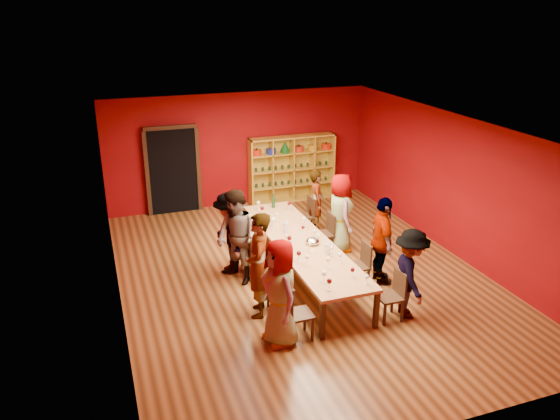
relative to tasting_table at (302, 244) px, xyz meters
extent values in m
cube|color=#593417|center=(0.00, 0.00, -0.71)|extent=(7.10, 9.10, 0.02)
cube|color=#6D0509|center=(0.00, 4.51, 0.80)|extent=(7.10, 0.02, 3.00)
cube|color=#6D0509|center=(0.00, -4.51, 0.80)|extent=(7.10, 0.02, 3.00)
cube|color=#6D0509|center=(-3.51, 0.00, 0.80)|extent=(0.02, 9.10, 3.00)
cube|color=#6D0509|center=(3.51, 0.00, 0.80)|extent=(0.02, 9.10, 3.00)
cube|color=silver|center=(0.00, 0.00, 2.31)|extent=(7.10, 9.10, 0.02)
cube|color=#AB7647|center=(0.00, 0.00, 0.02)|extent=(1.10, 4.50, 0.06)
cube|color=black|center=(-0.49, -2.17, -0.35)|extent=(0.08, 0.08, 0.69)
cube|color=black|center=(-0.49, 2.17, -0.35)|extent=(0.08, 0.08, 0.69)
cube|color=black|center=(0.49, -2.17, -0.35)|extent=(0.08, 0.08, 0.69)
cube|color=black|center=(0.49, 2.17, -0.35)|extent=(0.08, 0.08, 0.69)
cube|color=black|center=(-1.80, 4.44, 0.40)|extent=(1.20, 0.14, 2.20)
cube|color=black|center=(-1.80, 4.37, 1.55)|extent=(1.32, 0.06, 0.10)
cube|color=black|center=(-2.45, 4.37, 0.40)|extent=(0.10, 0.06, 2.20)
cube|color=black|center=(-1.15, 4.37, 0.40)|extent=(0.10, 0.06, 2.20)
cube|color=gold|center=(0.22, 4.28, 0.20)|extent=(0.04, 0.40, 1.80)
cube|color=gold|center=(2.58, 4.28, 0.20)|extent=(0.04, 0.40, 1.80)
cube|color=gold|center=(1.40, 4.28, 1.08)|extent=(2.40, 0.40, 0.04)
cube|color=gold|center=(1.40, 4.28, -0.68)|extent=(2.40, 0.40, 0.04)
cube|color=gold|center=(1.40, 4.47, 0.20)|extent=(2.40, 0.02, 1.80)
cube|color=gold|center=(1.40, 4.28, -0.25)|extent=(2.36, 0.38, 0.03)
cube|color=gold|center=(1.40, 4.28, 0.20)|extent=(2.36, 0.38, 0.03)
cube|color=gold|center=(1.40, 4.28, 0.65)|extent=(2.36, 0.38, 0.03)
cube|color=gold|center=(0.80, 4.28, 0.20)|extent=(0.03, 0.38, 1.76)
cube|color=gold|center=(1.40, 4.28, 0.20)|extent=(0.03, 0.38, 1.76)
cube|color=gold|center=(2.00, 4.28, 0.20)|extent=(0.03, 0.38, 1.76)
cylinder|color=red|center=(0.40, 4.28, 0.74)|extent=(0.26, 0.26, 0.15)
sphere|color=black|center=(0.40, 4.28, 0.84)|extent=(0.05, 0.05, 0.05)
cylinder|color=#162798|center=(0.80, 4.28, 0.74)|extent=(0.26, 0.26, 0.15)
sphere|color=black|center=(0.80, 4.28, 0.84)|extent=(0.05, 0.05, 0.05)
cylinder|color=#165921|center=(1.20, 4.28, 0.71)|extent=(0.26, 0.26, 0.08)
cone|color=#165921|center=(1.20, 4.28, 0.86)|extent=(0.24, 0.24, 0.22)
cylinder|color=red|center=(1.60, 4.28, 0.74)|extent=(0.26, 0.26, 0.15)
sphere|color=black|center=(1.60, 4.28, 0.84)|extent=(0.05, 0.05, 0.05)
cylinder|color=#C78D17|center=(2.00, 4.28, 0.74)|extent=(0.26, 0.26, 0.15)
sphere|color=black|center=(2.00, 4.28, 0.84)|extent=(0.05, 0.05, 0.05)
cylinder|color=red|center=(2.40, 4.28, 0.74)|extent=(0.26, 0.26, 0.15)
sphere|color=black|center=(2.40, 4.28, 0.84)|extent=(0.05, 0.05, 0.05)
cylinder|color=#1B3121|center=(0.38, 4.28, -0.18)|extent=(0.07, 0.07, 0.10)
cylinder|color=#1B3121|center=(0.56, 4.28, -0.18)|extent=(0.07, 0.07, 0.10)
cylinder|color=#1B3121|center=(0.75, 4.28, -0.18)|extent=(0.07, 0.07, 0.10)
cylinder|color=#1B3121|center=(0.93, 4.28, -0.18)|extent=(0.07, 0.07, 0.10)
cylinder|color=#1B3121|center=(1.12, 4.28, -0.18)|extent=(0.07, 0.07, 0.10)
cylinder|color=#1B3121|center=(1.30, 4.28, -0.18)|extent=(0.07, 0.07, 0.10)
cylinder|color=#1B3121|center=(1.49, 4.28, -0.18)|extent=(0.07, 0.07, 0.10)
cylinder|color=#1B3121|center=(1.67, 4.28, -0.18)|extent=(0.07, 0.07, 0.10)
cylinder|color=#1B3121|center=(1.86, 4.28, -0.18)|extent=(0.07, 0.07, 0.10)
cylinder|color=#1B3121|center=(2.04, 4.28, -0.18)|extent=(0.07, 0.07, 0.10)
cylinder|color=#1B3121|center=(2.23, 4.28, -0.18)|extent=(0.07, 0.07, 0.10)
cylinder|color=#1B3121|center=(2.42, 4.28, -0.18)|extent=(0.07, 0.07, 0.10)
cylinder|color=#1B3121|center=(0.38, 4.28, 0.27)|extent=(0.07, 0.07, 0.10)
cylinder|color=#1B3121|center=(0.56, 4.28, 0.27)|extent=(0.07, 0.07, 0.10)
cylinder|color=#1B3121|center=(0.75, 4.28, 0.27)|extent=(0.07, 0.07, 0.10)
cylinder|color=#1B3121|center=(0.93, 4.28, 0.27)|extent=(0.07, 0.07, 0.10)
cylinder|color=#1B3121|center=(1.12, 4.28, 0.27)|extent=(0.07, 0.07, 0.10)
cylinder|color=#1B3121|center=(1.30, 4.28, 0.27)|extent=(0.07, 0.07, 0.10)
cylinder|color=#1B3121|center=(1.49, 4.28, 0.27)|extent=(0.07, 0.07, 0.10)
cylinder|color=#1B3121|center=(1.67, 4.28, 0.27)|extent=(0.07, 0.07, 0.10)
cylinder|color=#1B3121|center=(1.86, 4.28, 0.27)|extent=(0.07, 0.07, 0.10)
cylinder|color=#1B3121|center=(2.04, 4.28, 0.27)|extent=(0.07, 0.07, 0.10)
cylinder|color=#1B3121|center=(2.23, 4.28, 0.27)|extent=(0.07, 0.07, 0.10)
cylinder|color=#1B3121|center=(2.42, 4.28, 0.27)|extent=(0.07, 0.07, 0.10)
cube|color=black|center=(-0.83, -2.00, -0.27)|extent=(0.42, 0.42, 0.04)
cube|color=black|center=(-1.02, -2.00, -0.03)|extent=(0.04, 0.40, 0.44)
cube|color=black|center=(-1.00, -2.17, -0.49)|extent=(0.04, 0.04, 0.41)
cube|color=black|center=(-0.66, -2.17, -0.49)|extent=(0.04, 0.04, 0.41)
cube|color=black|center=(-1.00, -1.83, -0.49)|extent=(0.04, 0.04, 0.41)
cube|color=black|center=(-0.66, -1.83, -0.49)|extent=(0.04, 0.04, 0.41)
imported|color=#121933|center=(-1.16, -2.00, 0.19)|extent=(0.58, 0.92, 1.78)
cube|color=black|center=(-0.83, -1.08, -0.27)|extent=(0.42, 0.42, 0.04)
cube|color=black|center=(-1.02, -1.08, -0.03)|extent=(0.04, 0.40, 0.44)
cube|color=black|center=(-1.00, -1.25, -0.49)|extent=(0.04, 0.04, 0.41)
cube|color=black|center=(-0.66, -1.25, -0.49)|extent=(0.04, 0.04, 0.41)
cube|color=black|center=(-1.00, -0.91, -0.49)|extent=(0.04, 0.04, 0.41)
cube|color=black|center=(-0.66, -0.91, -0.49)|extent=(0.04, 0.04, 0.41)
imported|color=#516BA7|center=(-1.23, -1.08, 0.25)|extent=(0.68, 0.81, 1.89)
cube|color=black|center=(-0.83, 0.21, -0.27)|extent=(0.42, 0.42, 0.04)
cube|color=black|center=(-1.02, 0.21, -0.03)|extent=(0.04, 0.40, 0.44)
cube|color=black|center=(-1.00, 0.04, -0.49)|extent=(0.04, 0.04, 0.41)
cube|color=black|center=(-0.66, 0.04, -0.49)|extent=(0.04, 0.04, 0.41)
cube|color=black|center=(-1.00, 0.38, -0.49)|extent=(0.04, 0.04, 0.41)
cube|color=black|center=(-0.66, 0.38, -0.49)|extent=(0.04, 0.04, 0.41)
imported|color=#608BC7|center=(-1.26, 0.21, 0.23)|extent=(0.81, 1.03, 1.87)
cube|color=black|center=(-0.83, 0.66, -0.27)|extent=(0.42, 0.42, 0.04)
cube|color=black|center=(-1.02, 0.66, -0.03)|extent=(0.04, 0.40, 0.44)
cube|color=black|center=(-1.00, 0.49, -0.49)|extent=(0.04, 0.04, 0.41)
cube|color=black|center=(-0.66, 0.49, -0.49)|extent=(0.04, 0.04, 0.41)
cube|color=black|center=(-1.00, 0.83, -0.49)|extent=(0.04, 0.04, 0.41)
cube|color=black|center=(-0.66, 0.83, -0.49)|extent=(0.04, 0.04, 0.41)
imported|color=#5C83BF|center=(-1.30, 0.66, 0.14)|extent=(0.57, 1.13, 1.68)
cube|color=black|center=(0.83, -2.00, -0.27)|extent=(0.42, 0.42, 0.04)
cube|color=black|center=(1.02, -2.00, -0.03)|extent=(0.04, 0.40, 0.44)
cube|color=black|center=(0.66, -2.17, -0.49)|extent=(0.04, 0.04, 0.41)
cube|color=black|center=(1.00, -2.17, -0.49)|extent=(0.04, 0.04, 0.41)
cube|color=black|center=(0.66, -1.83, -0.49)|extent=(0.04, 0.04, 0.41)
cube|color=black|center=(1.00, -1.83, -0.49)|extent=(0.04, 0.04, 0.41)
imported|color=#4C4D51|center=(1.20, -2.00, 0.11)|extent=(0.70, 1.12, 1.61)
cube|color=black|center=(0.83, -0.77, -0.27)|extent=(0.42, 0.42, 0.04)
cube|color=black|center=(1.02, -0.77, -0.03)|extent=(0.04, 0.40, 0.44)
cube|color=black|center=(0.66, -0.94, -0.49)|extent=(0.04, 0.04, 0.41)
cube|color=black|center=(1.00, -0.94, -0.49)|extent=(0.04, 0.04, 0.41)
cube|color=black|center=(0.66, -0.60, -0.49)|extent=(0.04, 0.04, 0.41)
cube|color=black|center=(1.00, -0.60, -0.49)|extent=(0.04, 0.04, 0.41)
imported|color=silver|center=(1.35, -0.77, 0.18)|extent=(0.69, 1.11, 1.76)
cube|color=black|center=(0.83, 0.85, -0.27)|extent=(0.42, 0.42, 0.04)
cube|color=black|center=(1.02, 0.85, -0.03)|extent=(0.04, 0.40, 0.44)
cube|color=black|center=(0.66, 0.68, -0.49)|extent=(0.04, 0.04, 0.41)
cube|color=black|center=(1.00, 0.68, -0.49)|extent=(0.04, 0.04, 0.41)
cube|color=black|center=(0.66, 1.02, -0.49)|extent=(0.04, 0.04, 0.41)
cube|color=black|center=(1.00, 1.02, -0.49)|extent=(0.04, 0.04, 0.41)
imported|color=#CB8890|center=(1.23, 0.85, 0.18)|extent=(0.55, 0.90, 1.75)
cube|color=black|center=(0.83, 1.99, -0.27)|extent=(0.42, 0.42, 0.04)
cube|color=black|center=(1.02, 1.99, -0.03)|extent=(0.04, 0.40, 0.44)
cube|color=black|center=(0.66, 1.82, -0.49)|extent=(0.04, 0.04, 0.41)
cube|color=black|center=(1.00, 1.82, -0.49)|extent=(0.04, 0.04, 0.41)
cube|color=black|center=(0.66, 2.16, -0.49)|extent=(0.04, 0.04, 0.41)
cube|color=black|center=(1.00, 2.16, -0.49)|extent=(0.04, 0.04, 0.41)
imported|color=#161C3C|center=(1.16, 1.99, 0.07)|extent=(0.54, 0.64, 1.53)
cylinder|color=white|center=(-0.26, 0.93, 0.06)|extent=(0.06, 0.06, 0.01)
cylinder|color=white|center=(-0.26, 0.93, 0.11)|extent=(0.01, 0.01, 0.11)
ellipsoid|color=#F5E199|center=(-0.26, 0.93, 0.20)|extent=(0.08, 0.08, 0.09)
cylinder|color=white|center=(0.30, 0.07, 0.05)|extent=(0.06, 0.06, 0.01)
cylinder|color=white|center=(0.30, 0.07, 0.11)|extent=(0.01, 0.01, 0.10)
ellipsoid|color=#F5E199|center=(0.30, 0.07, 0.19)|extent=(0.07, 0.07, 0.09)
cylinder|color=white|center=(0.26, -1.68, 0.05)|extent=(0.06, 0.06, 0.01)
cylinder|color=white|center=(0.26, -1.68, 0.11)|extent=(0.01, 0.01, 0.10)
ellipsoid|color=#4B080D|center=(0.26, -1.68, 0.19)|extent=(0.07, 0.07, 0.09)
cylinder|color=white|center=(-0.28, -0.97, 0.05)|extent=(0.06, 0.06, 0.01)
cylinder|color=white|center=(-0.28, -0.97, 0.11)|extent=(0.01, 0.01, 0.11)
ellipsoid|color=#F5E199|center=(-0.28, -0.97, 0.20)|extent=(0.08, 0.08, 0.09)
cylinder|color=white|center=(0.31, -1.10, 0.05)|extent=(0.06, 0.06, 0.01)
cylinder|color=white|center=(0.31, -1.10, 0.11)|extent=(0.01, 0.01, 0.11)
ellipsoid|color=white|center=(0.31, -1.10, 0.20)|extent=(0.08, 0.08, 0.09)
cylinder|color=white|center=(-0.28, 1.97, 0.06)|extent=(0.07, 0.07, 0.01)
cylinder|color=white|center=(-0.28, 1.97, 0.12)|extent=(0.01, 0.01, 0.11)
ellipsoid|color=#F5E199|center=(-0.28, 1.97, 0.21)|extent=(0.08, 0.08, 0.09)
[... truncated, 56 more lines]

